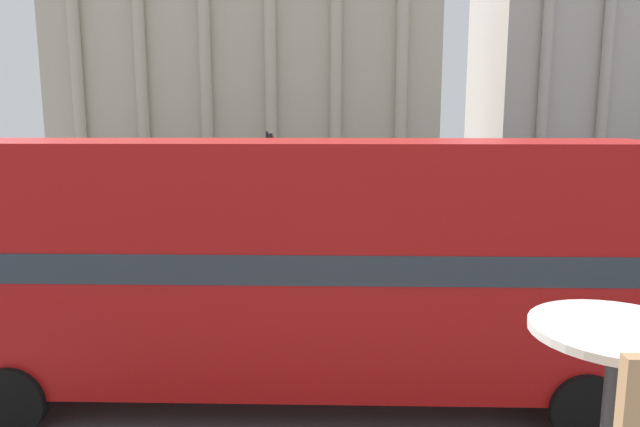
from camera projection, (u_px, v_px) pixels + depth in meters
double_decker_bus at (299, 260)px, 9.36m from camera, size 11.37×2.65×4.40m
cafe_dining_table at (615, 380)px, 1.99m from camera, size 0.60×0.60×0.73m
plaza_building_left at (249, 68)px, 49.57m from camera, size 32.28×11.60×18.14m
traffic_light_near at (212, 202)px, 14.23m from camera, size 0.42×0.24×4.12m
traffic_light_mid at (405, 187)px, 21.09m from camera, size 0.42×0.24×3.39m
traffic_light_far at (269, 160)px, 28.50m from camera, size 0.42×0.24×4.10m
pedestrian_blue at (296, 183)px, 33.03m from camera, size 0.32×0.32×1.78m
pedestrian_black at (374, 179)px, 35.51m from camera, size 0.32×0.32×1.77m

